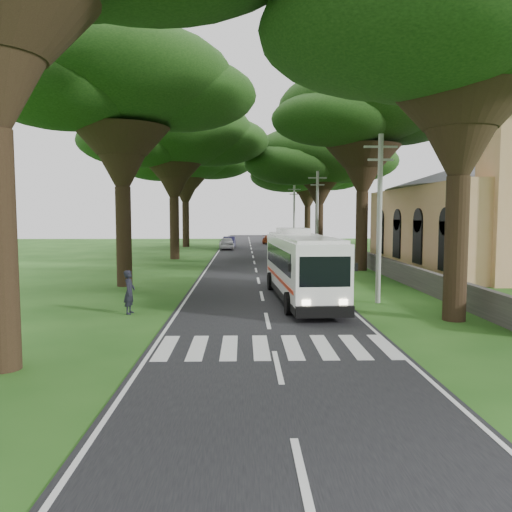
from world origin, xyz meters
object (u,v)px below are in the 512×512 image
Objects in this scene: pole_far at (294,215)px; pole_mid at (317,215)px; church at (482,206)px; distant_car_b at (229,242)px; pedestrian at (129,292)px; coach_bus at (301,265)px; distant_car_a at (227,243)px; distant_car_c at (270,239)px; pole_near at (379,216)px.

pole_mid is at bearing -90.00° from pole_far.
distant_car_b is (-20.66, 24.47, -4.19)m from church.
pole_far reaches higher than pedestrian.
distant_car_a is at bearing 94.75° from coach_bus.
church reaches higher than distant_car_c.
distant_car_b is 42.47m from pedestrian.
pole_far reaches higher than distant_car_a.
coach_bus is at bearing -100.69° from pole_mid.
coach_bus reaches higher than distant_car_c.
coach_bus is 39.43m from distant_car_b.
pole_near is at bearing -128.50° from church.
pole_mid is (-12.36, 4.45, -0.73)m from church.
church is 29.95m from pedestrian.
distant_car_b is 2.25× the size of pedestrian.
distant_car_b is (-8.29, 40.02, -3.46)m from pole_near.
pole_far is 0.72× the size of coach_bus.
pole_far is at bearing 116.82° from church.
church is 19.88m from pole_near.
pole_mid is at bearing 90.00° from pole_near.
distant_car_c is (1.04, 47.32, -1.06)m from coach_bus.
pedestrian is at bearing -168.29° from pole_near.
church is 5.70× the size of distant_car_b.
church is at bearing -48.16° from pedestrian.
distant_car_c is at bearing 56.50° from distant_car_b.
distant_car_b is 0.95× the size of distant_car_c.
pole_far is (0.00, 40.00, 0.00)m from pole_near.
distant_car_b is at bearing 101.71° from pole_near.
pole_near is 4.28× the size of pedestrian.
pole_mid is 0.72× the size of coach_bus.
pedestrian is (-2.82, -38.92, 0.15)m from distant_car_a.
pole_mid reaches higher than distant_car_b.
pole_far is at bearing 90.00° from pole_mid.
coach_bus is 2.48× the size of distant_car_c.
pole_mid is (0.00, 20.00, 0.00)m from pole_near.
distant_car_a is 2.38× the size of pedestrian.
pedestrian is at bearing -142.93° from church.
pole_mid is 1.00× the size of pole_far.
coach_bus is at bearing 166.30° from pole_near.
coach_bus is (-3.61, -19.12, -2.45)m from pole_mid.
pole_far is at bearing 120.73° from distant_car_c.
pedestrian is (-11.32, -42.35, -3.24)m from pole_far.
distant_car_c is at bearing -5.06° from pedestrian.
distant_car_b is (-8.29, 0.02, -3.46)m from pole_far.
pole_near is at bearing -90.00° from pole_mid.
coach_bus is (-15.97, -14.67, -3.17)m from church.
pedestrian is at bearing -160.35° from coach_bus.
distant_car_c is at bearing -121.11° from distant_car_a.
distant_car_a is (-4.89, 35.70, -0.95)m from coach_bus.
pole_near is (-12.36, -15.55, -0.73)m from church.
distant_car_a reaches higher than distant_car_b.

